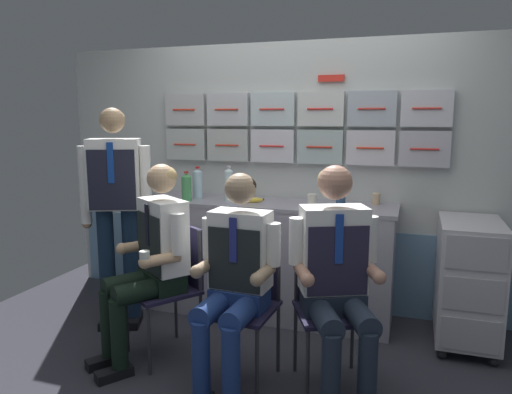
{
  "coord_description": "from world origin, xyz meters",
  "views": [
    {
      "loc": [
        0.9,
        -2.42,
        1.56
      ],
      "look_at": [
        -0.12,
        0.63,
        1.02
      ],
      "focal_mm": 33.55,
      "sensor_mm": 36.0,
      "label": 1
    }
  ],
  "objects_px": {
    "crew_member_left": "(152,254)",
    "coffee_cup_white": "(341,201)",
    "water_bottle_clear": "(187,187)",
    "crew_member_by_counter": "(337,271)",
    "folding_chair_right": "(246,290)",
    "crew_member_right": "(235,273)",
    "snack_banana": "(253,200)",
    "service_trolley": "(468,279)",
    "folding_chair_by_counter": "(329,293)",
    "folding_chair_left": "(175,275)",
    "crew_member_standing": "(116,200)"
  },
  "relations": [
    {
      "from": "water_bottle_clear",
      "to": "coffee_cup_white",
      "type": "bearing_deg",
      "value": 8.86
    },
    {
      "from": "folding_chair_left",
      "to": "folding_chair_right",
      "type": "distance_m",
      "value": 0.55
    },
    {
      "from": "service_trolley",
      "to": "crew_member_by_counter",
      "type": "bearing_deg",
      "value": -131.04
    },
    {
      "from": "service_trolley",
      "to": "crew_member_right",
      "type": "xyz_separation_m",
      "value": [
        -1.32,
        -1.0,
        0.22
      ]
    },
    {
      "from": "folding_chair_left",
      "to": "coffee_cup_white",
      "type": "distance_m",
      "value": 1.34
    },
    {
      "from": "crew_member_by_counter",
      "to": "water_bottle_clear",
      "type": "bearing_deg",
      "value": 148.2
    },
    {
      "from": "crew_member_right",
      "to": "folding_chair_left",
      "type": "bearing_deg",
      "value": 152.14
    },
    {
      "from": "folding_chair_right",
      "to": "folding_chair_by_counter",
      "type": "xyz_separation_m",
      "value": [
        0.48,
        0.11,
        0.0
      ]
    },
    {
      "from": "folding_chair_right",
      "to": "crew_member_right",
      "type": "bearing_deg",
      "value": -92.82
    },
    {
      "from": "folding_chair_by_counter",
      "to": "crew_member_by_counter",
      "type": "distance_m",
      "value": 0.25
    },
    {
      "from": "crew_member_by_counter",
      "to": "coffee_cup_white",
      "type": "relative_size",
      "value": 18.25
    },
    {
      "from": "crew_member_left",
      "to": "crew_member_by_counter",
      "type": "bearing_deg",
      "value": -1.01
    },
    {
      "from": "folding_chair_left",
      "to": "crew_member_left",
      "type": "bearing_deg",
      "value": -125.14
    },
    {
      "from": "crew_member_left",
      "to": "coffee_cup_white",
      "type": "xyz_separation_m",
      "value": [
        1.04,
        0.98,
        0.24
      ]
    },
    {
      "from": "crew_member_left",
      "to": "crew_member_by_counter",
      "type": "relative_size",
      "value": 0.98
    },
    {
      "from": "crew_member_left",
      "to": "water_bottle_clear",
      "type": "relative_size",
      "value": 5.43
    },
    {
      "from": "folding_chair_by_counter",
      "to": "water_bottle_clear",
      "type": "xyz_separation_m",
      "value": [
        -1.26,
        0.67,
        0.48
      ]
    },
    {
      "from": "crew_member_left",
      "to": "snack_banana",
      "type": "xyz_separation_m",
      "value": [
        0.38,
        0.88,
        0.22
      ]
    },
    {
      "from": "crew_member_right",
      "to": "crew_member_standing",
      "type": "relative_size",
      "value": 0.77
    },
    {
      "from": "crew_member_right",
      "to": "snack_banana",
      "type": "height_order",
      "value": "crew_member_right"
    },
    {
      "from": "crew_member_left",
      "to": "crew_member_by_counter",
      "type": "distance_m",
      "value": 1.17
    },
    {
      "from": "folding_chair_left",
      "to": "snack_banana",
      "type": "xyz_separation_m",
      "value": [
        0.28,
        0.75,
        0.39
      ]
    },
    {
      "from": "folding_chair_right",
      "to": "folding_chair_by_counter",
      "type": "height_order",
      "value": "same"
    },
    {
      "from": "folding_chair_left",
      "to": "crew_member_by_counter",
      "type": "relative_size",
      "value": 0.66
    },
    {
      "from": "service_trolley",
      "to": "crew_member_standing",
      "type": "bearing_deg",
      "value": -169.18
    },
    {
      "from": "crew_member_left",
      "to": "snack_banana",
      "type": "bearing_deg",
      "value": 66.94
    },
    {
      "from": "folding_chair_right",
      "to": "water_bottle_clear",
      "type": "height_order",
      "value": "water_bottle_clear"
    },
    {
      "from": "coffee_cup_white",
      "to": "service_trolley",
      "type": "bearing_deg",
      "value": -8.03
    },
    {
      "from": "folding_chair_left",
      "to": "crew_member_by_counter",
      "type": "bearing_deg",
      "value": -8.05
    },
    {
      "from": "folding_chair_right",
      "to": "crew_member_right",
      "type": "height_order",
      "value": "crew_member_right"
    },
    {
      "from": "crew_member_standing",
      "to": "snack_banana",
      "type": "distance_m",
      "value": 1.02
    },
    {
      "from": "folding_chair_by_counter",
      "to": "water_bottle_clear",
      "type": "height_order",
      "value": "water_bottle_clear"
    },
    {
      "from": "folding_chair_left",
      "to": "folding_chair_by_counter",
      "type": "distance_m",
      "value": 1.02
    },
    {
      "from": "coffee_cup_white",
      "to": "snack_banana",
      "type": "xyz_separation_m",
      "value": [
        -0.66,
        -0.1,
        -0.01
      ]
    },
    {
      "from": "water_bottle_clear",
      "to": "crew_member_by_counter",
      "type": "bearing_deg",
      "value": -31.8
    },
    {
      "from": "crew_member_left",
      "to": "coffee_cup_white",
      "type": "height_order",
      "value": "crew_member_left"
    },
    {
      "from": "crew_member_standing",
      "to": "folding_chair_left",
      "type": "bearing_deg",
      "value": -22.75
    },
    {
      "from": "folding_chair_right",
      "to": "folding_chair_by_counter",
      "type": "bearing_deg",
      "value": 12.52
    },
    {
      "from": "service_trolley",
      "to": "crew_member_right",
      "type": "relative_size",
      "value": 0.7
    },
    {
      "from": "folding_chair_right",
      "to": "crew_member_by_counter",
      "type": "relative_size",
      "value": 0.66
    },
    {
      "from": "crew_member_by_counter",
      "to": "crew_member_standing",
      "type": "relative_size",
      "value": 0.8
    },
    {
      "from": "snack_banana",
      "to": "crew_member_by_counter",
      "type": "bearing_deg",
      "value": -48.5
    },
    {
      "from": "crew_member_left",
      "to": "snack_banana",
      "type": "relative_size",
      "value": 7.39
    },
    {
      "from": "folding_chair_by_counter",
      "to": "coffee_cup_white",
      "type": "height_order",
      "value": "coffee_cup_white"
    },
    {
      "from": "crew_member_standing",
      "to": "folding_chair_right",
      "type": "bearing_deg",
      "value": -17.96
    },
    {
      "from": "service_trolley",
      "to": "snack_banana",
      "type": "bearing_deg",
      "value": 179.09
    },
    {
      "from": "coffee_cup_white",
      "to": "crew_member_by_counter",
      "type": "bearing_deg",
      "value": -82.31
    },
    {
      "from": "crew_member_standing",
      "to": "crew_member_left",
      "type": "bearing_deg",
      "value": -36.89
    },
    {
      "from": "folding_chair_right",
      "to": "crew_member_by_counter",
      "type": "distance_m",
      "value": 0.58
    },
    {
      "from": "crew_member_right",
      "to": "service_trolley",
      "type": "bearing_deg",
      "value": 37.22
    }
  ]
}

